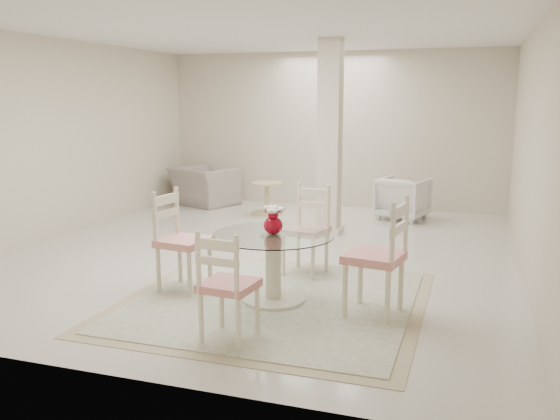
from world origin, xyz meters
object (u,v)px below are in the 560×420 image
(dining_table, at_px, (273,268))
(armchair_white, at_px, (403,198))
(column, at_px, (330,138))
(dining_chair_south, at_px, (225,278))
(red_vase, at_px, (273,220))
(side_table, at_px, (267,200))
(recliner_taupe, at_px, (205,186))
(dining_chair_west, at_px, (177,233))
(dining_chair_east, at_px, (383,248))
(dining_chair_north, at_px, (308,223))

(dining_table, distance_m, armchair_white, 4.41)
(column, height_order, dining_chair_south, column)
(red_vase, height_order, side_table, red_vase)
(red_vase, height_order, recliner_taupe, red_vase)
(dining_chair_west, bearing_deg, red_vase, -85.59)
(dining_chair_east, distance_m, recliner_taupe, 6.03)
(dining_table, xyz_separation_m, red_vase, (0.00, -0.00, 0.46))
(dining_chair_north, distance_m, dining_chair_west, 1.45)
(dining_chair_north, xyz_separation_m, recliner_taupe, (-2.93, 3.52, -0.23))
(dining_chair_west, distance_m, recliner_taupe, 4.86)
(recliner_taupe, xyz_separation_m, side_table, (1.37, -0.50, -0.09))
(column, xyz_separation_m, red_vase, (0.21, -3.01, -0.56))
(dining_chair_north, bearing_deg, armchair_white, 89.80)
(side_table, bearing_deg, dining_chair_west, -83.10)
(side_table, bearing_deg, recliner_taupe, 159.87)
(dining_table, height_order, red_vase, red_vase)
(armchair_white, bearing_deg, side_table, 24.55)
(dining_table, height_order, side_table, dining_table)
(dining_table, distance_m, red_vase, 0.46)
(red_vase, distance_m, dining_chair_north, 1.04)
(column, xyz_separation_m, recliner_taupe, (-2.67, 1.53, -1.01))
(armchair_white, bearing_deg, column, 73.06)
(column, xyz_separation_m, dining_chair_east, (1.23, -3.06, -0.73))
(column, relative_size, side_table, 5.04)
(red_vase, distance_m, armchair_white, 4.44)
(side_table, bearing_deg, armchair_white, 8.55)
(dining_chair_north, bearing_deg, side_table, 127.59)
(dining_table, bearing_deg, red_vase, -18.43)
(dining_chair_east, bearing_deg, recliner_taupe, -130.27)
(recliner_taupe, bearing_deg, dining_chair_east, 153.34)
(dining_table, bearing_deg, dining_chair_west, 177.28)
(dining_chair_west, bearing_deg, side_table, 14.05)
(dining_chair_north, relative_size, side_table, 2.01)
(dining_chair_east, height_order, side_table, dining_chair_east)
(dining_chair_south, bearing_deg, recliner_taupe, -57.70)
(armchair_white, bearing_deg, dining_chair_west, 84.56)
(dining_chair_south, xyz_separation_m, armchair_white, (0.72, 5.38, -0.19))
(dining_chair_north, height_order, dining_chair_south, dining_chair_north)
(column, height_order, dining_table, column)
(dining_table, height_order, recliner_taupe, recliner_taupe)
(dining_chair_east, relative_size, armchair_white, 1.60)
(dining_table, distance_m, side_table, 4.31)
(dining_table, xyz_separation_m, recliner_taupe, (-2.87, 4.54, 0.00))
(side_table, bearing_deg, dining_chair_south, -73.90)
(dining_table, relative_size, dining_chair_south, 1.14)
(dining_chair_south, bearing_deg, dining_chair_north, -87.44)
(column, xyz_separation_m, dining_chair_south, (0.16, -4.02, -0.82))
(red_vase, bearing_deg, column, 93.90)
(dining_chair_north, distance_m, recliner_taupe, 4.58)
(dining_chair_west, relative_size, armchair_white, 1.52)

